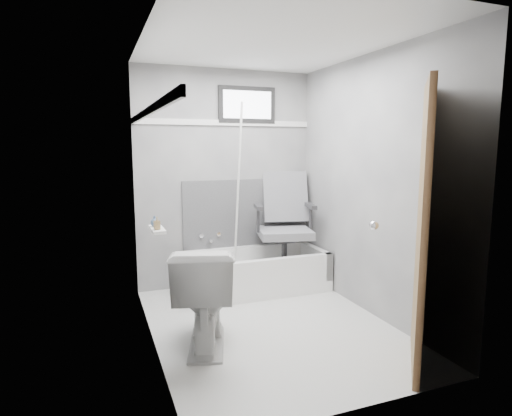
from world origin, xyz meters
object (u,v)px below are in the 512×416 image
toilet (205,295)px  soap_bottle_a (157,223)px  door (486,234)px  soap_bottle_b (155,221)px  bathtub (257,271)px  office_chair (285,225)px

toilet → soap_bottle_a: 0.68m
door → soap_bottle_b: bearing=142.0°
bathtub → door: 2.46m
bathtub → door: door is taller
toilet → soap_bottle_a: bearing=-18.2°
door → soap_bottle_a: (-1.92, 1.36, -0.03)m
soap_bottle_a → soap_bottle_b: soap_bottle_a is taller
bathtub → soap_bottle_a: (-1.17, -0.85, 0.76)m
soap_bottle_b → office_chair: bearing=25.6°
toilet → door: 2.05m
office_chair → soap_bottle_b: size_ratio=13.45×
office_chair → soap_bottle_a: 1.76m
door → soap_bottle_b: (-1.92, 1.50, -0.04)m
soap_bottle_a → soap_bottle_b: size_ratio=1.14×
soap_bottle_b → toilet: bearing=-48.9°
soap_bottle_a → office_chair: bearing=29.8°
bathtub → door: (0.75, -2.21, 0.79)m
bathtub → soap_bottle_a: size_ratio=15.21×
door → soap_bottle_b: door is taller
door → soap_bottle_a: 2.35m
office_chair → toilet: office_chair is taller
door → soap_bottle_a: size_ratio=20.28×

